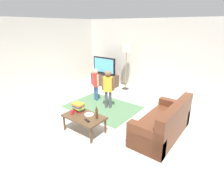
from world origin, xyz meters
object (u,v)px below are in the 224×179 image
at_px(floor_lamp, 126,50).
at_px(plate, 89,114).
at_px(tv_stand, 105,80).
at_px(couch, 165,125).
at_px(child_center, 108,86).
at_px(bottle, 97,113).
at_px(book_stack, 78,107).
at_px(soda_can, 72,112).
at_px(tv_remote, 87,120).
at_px(coffee_table, 84,118).
at_px(child_near_tv, 96,82).
at_px(tv, 104,66).

distance_m(floor_lamp, plate, 3.45).
distance_m(tv_stand, plate, 3.55).
distance_m(couch, child_center, 2.10).
relative_size(bottle, plate, 1.38).
bearing_deg(book_stack, couch, 25.27).
relative_size(floor_lamp, soda_can, 14.83).
height_order(bottle, tv_remote, bottle).
relative_size(floor_lamp, book_stack, 5.96).
height_order(bottle, plate, bottle).
height_order(floor_lamp, plate, floor_lamp).
bearing_deg(soda_can, tv_stand, 116.82).
bearing_deg(child_center, coffee_table, -74.55).
xyz_separation_m(floor_lamp, child_near_tv, (-0.17, -1.59, -0.88)).
relative_size(coffee_table, tv_remote, 5.88).
bearing_deg(tv, child_near_tv, -60.63).
relative_size(tv_stand, bottle, 3.96).
bearing_deg(child_near_tv, soda_can, -65.05).
bearing_deg(soda_can, bottle, 20.14).
height_order(floor_lamp, soda_can, floor_lamp).
relative_size(couch, bottle, 5.94).
distance_m(child_center, plate, 1.40).
bearing_deg(coffee_table, child_near_tv, 123.82).
xyz_separation_m(couch, bottle, (-1.30, -0.90, 0.26)).
bearing_deg(child_near_tv, couch, -13.27).
bearing_deg(plate, bottle, -4.24).
xyz_separation_m(bottle, plate, (-0.27, 0.02, -0.12)).
bearing_deg(coffee_table, bottle, 17.35).
relative_size(bottle, tv_remote, 1.78).
distance_m(child_near_tv, plate, 1.92).
bearing_deg(child_center, soda_can, -85.82).
height_order(child_near_tv, bottle, child_near_tv).
distance_m(book_stack, soda_can, 0.23).
distance_m(floor_lamp, soda_can, 3.58).
xyz_separation_m(tv_remote, plate, (-0.17, 0.24, -0.00)).
bearing_deg(child_near_tv, tv_remote, -53.16).
bearing_deg(soda_can, floor_lamp, 101.02).
bearing_deg(floor_lamp, tv_remote, -71.03).
bearing_deg(plate, coffee_table, -112.73).
relative_size(coffee_table, soda_can, 8.33).
bearing_deg(tv_stand, couch, -30.63).
relative_size(couch, book_stack, 6.02).
xyz_separation_m(tv, plate, (1.95, -2.94, -0.42)).
height_order(book_stack, plate, book_stack).
height_order(tv, soda_can, tv).
bearing_deg(bottle, couch, 34.76).
height_order(floor_lamp, bottle, floor_lamp).
relative_size(book_stack, soda_can, 2.49).
bearing_deg(floor_lamp, book_stack, -78.47).
relative_size(child_center, book_stack, 4.00).
bearing_deg(book_stack, tv, 118.45).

